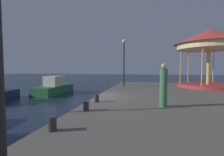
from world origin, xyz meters
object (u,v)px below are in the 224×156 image
lamp_post_mid_promenade (124,55)px  person_far_corner (163,86)px  bollard_south (86,106)px  carousel (209,44)px  bollard_center (97,98)px  bollard_north (52,124)px  motorboat_green (54,87)px

lamp_post_mid_promenade → person_far_corner: bearing=-70.1°
bollard_south → person_far_corner: person_far_corner is taller
lamp_post_mid_promenade → carousel: bearing=8.3°
carousel → bollard_center: size_ratio=15.44×
bollard_north → person_far_corner: size_ratio=0.20×
bollard_north → person_far_corner: 4.98m
bollard_center → person_far_corner: size_ratio=0.20×
bollard_center → person_far_corner: 3.39m
bollard_south → motorboat_green: bearing=128.1°
lamp_post_mid_promenade → person_far_corner: lamp_post_mid_promenade is taller
bollard_north → bollard_center: same height
motorboat_green → bollard_center: size_ratio=11.57×
lamp_post_mid_promenade → bollard_center: size_ratio=11.30×
bollard_center → person_far_corner: bearing=-6.4°
person_far_corner → motorboat_green: bearing=144.3°
carousel → bollard_center: 12.42m
motorboat_green → lamp_post_mid_promenade: bearing=5.2°
bollard_north → bollard_south: bearing=85.9°
bollard_center → bollard_south: size_ratio=1.00×
carousel → lamp_post_mid_promenade: size_ratio=1.37×
motorboat_green → carousel: carousel is taller
bollard_north → bollard_center: (0.09, 3.96, 0.00)m
carousel → bollard_center: (-8.26, -8.47, -3.78)m
bollard_center → person_far_corner: person_far_corner is taller
lamp_post_mid_promenade → bollard_south: 9.54m
motorboat_green → carousel: (14.80, 1.77, 4.13)m
bollard_south → bollard_north: bearing=-94.1°
carousel → person_far_corner: (-4.97, -8.84, -3.05)m
person_far_corner → bollard_center: bearing=173.6°
motorboat_green → lamp_post_mid_promenade: (7.04, 0.64, 3.22)m
motorboat_green → person_far_corner: size_ratio=2.33×
lamp_post_mid_promenade → bollard_south: size_ratio=11.30×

